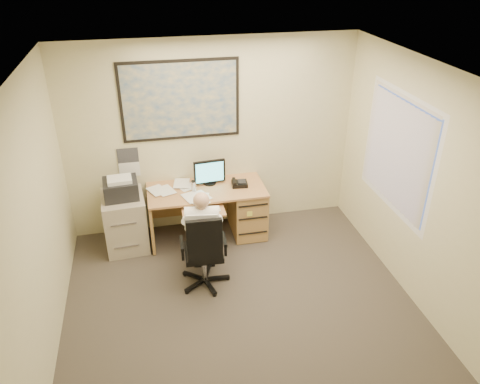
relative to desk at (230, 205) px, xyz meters
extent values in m
cube|color=#3C362E|center=(-0.18, -1.90, -0.44)|extent=(4.00, 4.50, 0.00)
cube|color=white|center=(-0.18, -1.90, 2.26)|extent=(4.00, 4.50, 0.00)
cube|color=beige|center=(-0.18, 0.35, 0.91)|extent=(4.00, 0.00, 2.70)
cube|color=beige|center=(-2.18, -1.90, 0.91)|extent=(0.00, 4.50, 2.70)
cube|color=beige|center=(1.82, -1.90, 0.91)|extent=(0.00, 4.50, 2.70)
cube|color=tan|center=(-0.33, -0.02, 0.29)|extent=(1.60, 0.75, 0.03)
cube|color=tan|center=(0.24, -0.02, -0.08)|extent=(0.45, 0.70, 0.70)
cube|color=tan|center=(-1.11, -0.02, -0.08)|extent=(0.04, 0.70, 0.70)
cube|color=tan|center=(-0.33, 0.32, 0.01)|extent=(1.55, 0.03, 0.55)
cylinder|color=black|center=(-0.26, 0.13, 0.32)|extent=(0.17, 0.17, 0.02)
cube|color=black|center=(-0.26, 0.11, 0.50)|extent=(0.44, 0.08, 0.33)
cube|color=#53D5E3|center=(-0.26, 0.08, 0.50)|extent=(0.39, 0.04, 0.28)
cube|color=tan|center=(-0.44, -0.47, 0.22)|extent=(0.55, 0.30, 0.02)
cube|color=beige|center=(-0.44, -0.47, 0.24)|extent=(0.43, 0.14, 0.02)
cube|color=black|center=(0.13, -0.02, 0.34)|extent=(0.23, 0.21, 0.05)
cylinder|color=silver|center=(-0.51, -0.06, 0.39)|extent=(0.07, 0.07, 0.15)
cylinder|color=white|center=(-0.39, 0.15, 0.36)|extent=(0.09, 0.09, 0.11)
cube|color=white|center=(-0.78, -0.02, 0.32)|extent=(0.60, 0.56, 0.02)
cube|color=#1E4C93|center=(-0.58, 0.33, 1.46)|extent=(1.56, 0.03, 1.06)
cube|color=white|center=(-1.33, 0.34, 0.64)|extent=(0.28, 0.01, 0.42)
cube|color=#B0A48E|center=(-1.46, -0.03, -0.06)|extent=(0.59, 0.69, 0.76)
cube|color=black|center=(-1.46, -0.03, 0.44)|extent=(0.46, 0.41, 0.24)
cube|color=white|center=(-1.46, -0.05, 0.59)|extent=(0.32, 0.26, 0.05)
cylinder|color=silver|center=(-0.53, -1.05, -0.20)|extent=(0.06, 0.06, 0.39)
cube|color=black|center=(-0.53, -1.05, 0.01)|extent=(0.46, 0.46, 0.07)
cube|color=black|center=(-0.52, -1.28, 0.33)|extent=(0.41, 0.07, 0.53)
camera|label=1|loc=(-1.07, -5.62, 3.31)|focal=35.00mm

